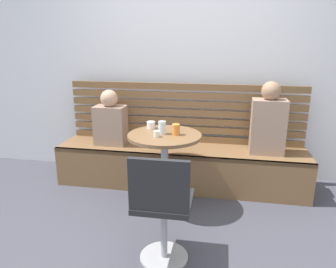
# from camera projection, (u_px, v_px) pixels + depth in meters

# --- Properties ---
(ground) EXTENTS (8.00, 8.00, 0.00)m
(ground) POSITION_uv_depth(u_px,v_px,m) (157.00, 251.00, 2.47)
(ground) COLOR #42424C
(back_wall) EXTENTS (5.20, 0.10, 2.90)m
(back_wall) POSITION_uv_depth(u_px,v_px,m) (187.00, 51.00, 3.60)
(back_wall) COLOR silver
(back_wall) RESTS_ON ground
(booth_bench) EXTENTS (2.70, 0.52, 0.44)m
(booth_bench) POSITION_uv_depth(u_px,v_px,m) (180.00, 166.00, 3.53)
(booth_bench) COLOR brown
(booth_bench) RESTS_ON ground
(booth_backrest) EXTENTS (2.65, 0.04, 0.67)m
(booth_backrest) POSITION_uv_depth(u_px,v_px,m) (184.00, 113.00, 3.61)
(booth_backrest) COLOR brown
(booth_backrest) RESTS_ON booth_bench
(cafe_table) EXTENTS (0.68, 0.68, 0.74)m
(cafe_table) POSITION_uv_depth(u_px,v_px,m) (165.00, 157.00, 2.98)
(cafe_table) COLOR #ADADB2
(cafe_table) RESTS_ON ground
(white_chair) EXTENTS (0.41, 0.41, 0.85)m
(white_chair) POSITION_uv_depth(u_px,v_px,m) (162.00, 206.00, 2.20)
(white_chair) COLOR #ADADB2
(white_chair) RESTS_ON ground
(person_adult) EXTENTS (0.34, 0.22, 0.74)m
(person_adult) POSITION_uv_depth(u_px,v_px,m) (268.00, 122.00, 3.23)
(person_adult) COLOR #9E7F6B
(person_adult) RESTS_ON booth_bench
(person_child_left) EXTENTS (0.34, 0.22, 0.61)m
(person_child_left) POSITION_uv_depth(u_px,v_px,m) (110.00, 121.00, 3.53)
(person_child_left) COLOR #9E7F6B
(person_child_left) RESTS_ON booth_bench
(cup_espresso_small) EXTENTS (0.06, 0.06, 0.05)m
(cup_espresso_small) POSITION_uv_depth(u_px,v_px,m) (157.00, 134.00, 2.82)
(cup_espresso_small) COLOR silver
(cup_espresso_small) RESTS_ON cafe_table
(cup_glass_tall) EXTENTS (0.07, 0.07, 0.12)m
(cup_glass_tall) POSITION_uv_depth(u_px,v_px,m) (162.00, 128.00, 2.90)
(cup_glass_tall) COLOR silver
(cup_glass_tall) RESTS_ON cafe_table
(cup_ceramic_white) EXTENTS (0.08, 0.08, 0.07)m
(cup_ceramic_white) POSITION_uv_depth(u_px,v_px,m) (151.00, 125.00, 3.09)
(cup_ceramic_white) COLOR white
(cup_ceramic_white) RESTS_ON cafe_table
(cup_tumbler_orange) EXTENTS (0.07, 0.07, 0.10)m
(cup_tumbler_orange) POSITION_uv_depth(u_px,v_px,m) (176.00, 130.00, 2.88)
(cup_tumbler_orange) COLOR orange
(cup_tumbler_orange) RESTS_ON cafe_table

